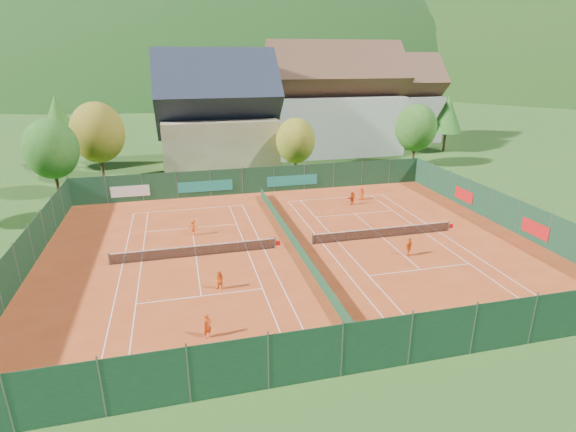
% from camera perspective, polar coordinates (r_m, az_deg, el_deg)
% --- Properties ---
extents(ground, '(600.00, 600.00, 0.00)m').
position_cam_1_polar(ground, '(37.31, 0.75, -3.93)').
color(ground, '#254C17').
rests_on(ground, ground).
extents(clay_pad, '(40.00, 32.00, 0.01)m').
position_cam_1_polar(clay_pad, '(37.30, 0.75, -3.89)').
color(clay_pad, '#AA3D19').
rests_on(clay_pad, ground).
extents(court_markings_left, '(11.03, 23.83, 0.00)m').
position_cam_1_polar(court_markings_left, '(36.26, -11.62, -5.03)').
color(court_markings_left, white).
rests_on(court_markings_left, ground).
extents(court_markings_right, '(11.03, 23.83, 0.00)m').
position_cam_1_polar(court_markings_right, '(39.95, 11.93, -2.68)').
color(court_markings_right, white).
rests_on(court_markings_right, ground).
extents(tennis_net_left, '(13.30, 0.10, 1.02)m').
position_cam_1_polar(tennis_net_left, '(36.06, -11.43, -4.30)').
color(tennis_net_left, '#59595B').
rests_on(tennis_net_left, ground).
extents(tennis_net_right, '(13.30, 0.10, 1.02)m').
position_cam_1_polar(tennis_net_right, '(39.83, 12.18, -2.00)').
color(tennis_net_right, '#59595B').
rests_on(tennis_net_right, ground).
extents(court_divider, '(0.03, 28.80, 1.00)m').
position_cam_1_polar(court_divider, '(37.11, 0.75, -3.19)').
color(court_divider, '#143821').
rests_on(court_divider, ground).
extents(fence_north, '(40.00, 0.10, 3.00)m').
position_cam_1_polar(fence_north, '(51.52, -4.29, 4.50)').
color(fence_north, '#163D24').
rests_on(fence_north, ground).
extents(fence_south, '(40.00, 0.04, 3.00)m').
position_cam_1_polar(fence_south, '(23.41, 11.19, -15.78)').
color(fence_south, '#13351F').
rests_on(fence_south, ground).
extents(fence_west, '(0.04, 32.00, 3.00)m').
position_cam_1_polar(fence_west, '(37.39, -30.48, -4.24)').
color(fence_west, '#13351D').
rests_on(fence_west, ground).
extents(fence_east, '(0.09, 32.00, 3.00)m').
position_cam_1_polar(fence_east, '(45.87, 25.67, 0.65)').
color(fence_east, '#12331F').
rests_on(fence_east, ground).
extents(chalet, '(16.20, 12.00, 16.00)m').
position_cam_1_polar(chalet, '(63.84, -8.95, 12.00)').
color(chalet, '#C4B58A').
rests_on(chalet, ground).
extents(hotel_block_a, '(21.60, 11.00, 17.25)m').
position_cam_1_polar(hotel_block_a, '(73.73, 5.82, 13.74)').
color(hotel_block_a, silver).
rests_on(hotel_block_a, ground).
extents(hotel_block_b, '(17.28, 10.00, 15.50)m').
position_cam_1_polar(hotel_block_b, '(86.64, 12.98, 13.73)').
color(hotel_block_b, silver).
rests_on(hotel_block_b, ground).
extents(tree_west_front, '(5.72, 5.72, 8.69)m').
position_cam_1_polar(tree_west_front, '(55.49, -27.87, 7.54)').
color(tree_west_front, '#442B18').
rests_on(tree_west_front, ground).
extents(tree_west_mid, '(6.44, 6.44, 9.78)m').
position_cam_1_polar(tree_west_mid, '(60.41, -23.03, 9.73)').
color(tree_west_mid, '#462C19').
rests_on(tree_west_mid, ground).
extents(tree_west_back, '(5.60, 5.60, 10.00)m').
position_cam_1_polar(tree_west_back, '(69.23, -27.17, 10.80)').
color(tree_west_back, '#4D341B').
rests_on(tree_west_back, ground).
extents(tree_center, '(5.01, 5.01, 7.60)m').
position_cam_1_polar(tree_center, '(57.89, 0.97, 9.54)').
color(tree_center, '#412917').
rests_on(tree_center, ground).
extents(tree_east_front, '(5.72, 5.72, 8.69)m').
position_cam_1_polar(tree_east_front, '(66.47, 15.94, 10.72)').
color(tree_east_front, '#452C18').
rests_on(tree_east_front, ground).
extents(tree_east_mid, '(5.04, 5.04, 9.00)m').
position_cam_1_polar(tree_east_mid, '(78.34, 19.60, 12.11)').
color(tree_east_mid, '#422517').
rests_on(tree_east_mid, ground).
extents(tree_east_back, '(7.15, 7.15, 10.86)m').
position_cam_1_polar(tree_east_back, '(81.30, 11.67, 13.54)').
color(tree_east_back, '#442F18').
rests_on(tree_east_back, ground).
extents(mountain_backdrop, '(820.00, 530.00, 242.00)m').
position_cam_1_polar(mountain_backdrop, '(274.59, -6.03, 8.15)').
color(mountain_backdrop, black).
rests_on(mountain_backdrop, ground).
extents(ball_hopper, '(0.34, 0.34, 0.80)m').
position_cam_1_polar(ball_hopper, '(31.58, 26.74, -9.71)').
color(ball_hopper, slate).
rests_on(ball_hopper, ground).
extents(loose_ball_0, '(0.07, 0.07, 0.07)m').
position_cam_1_polar(loose_ball_0, '(30.90, -17.26, -10.12)').
color(loose_ball_0, '#CCD833').
rests_on(loose_ball_0, ground).
extents(loose_ball_1, '(0.07, 0.07, 0.07)m').
position_cam_1_polar(loose_ball_1, '(29.73, 17.94, -11.46)').
color(loose_ball_1, '#CCD833').
rests_on(loose_ball_1, ground).
extents(loose_ball_2, '(0.07, 0.07, 0.07)m').
position_cam_1_polar(loose_ball_2, '(42.20, 3.26, -1.01)').
color(loose_ball_2, '#CCD833').
rests_on(loose_ball_2, ground).
extents(loose_ball_3, '(0.07, 0.07, 0.07)m').
position_cam_1_polar(loose_ball_3, '(41.71, -9.85, -1.53)').
color(loose_ball_3, '#CCD833').
rests_on(loose_ball_3, ground).
extents(loose_ball_4, '(0.07, 0.07, 0.07)m').
position_cam_1_polar(loose_ball_4, '(35.70, 15.60, -5.75)').
color(loose_ball_4, '#CCD833').
rests_on(loose_ball_4, ground).
extents(player_left_near, '(0.66, 0.61, 1.52)m').
position_cam_1_polar(player_left_near, '(26.11, -10.21, -13.55)').
color(player_left_near, '#D74613').
rests_on(player_left_near, ground).
extents(player_left_mid, '(0.85, 0.82, 1.38)m').
position_cam_1_polar(player_left_mid, '(30.77, -8.66, -8.12)').
color(player_left_mid, orange).
rests_on(player_left_mid, ground).
extents(player_left_far, '(1.04, 0.73, 1.46)m').
position_cam_1_polar(player_left_far, '(40.26, -11.97, -1.41)').
color(player_left_far, '#E34F14').
rests_on(player_left_far, ground).
extents(player_right_near, '(0.98, 0.79, 1.55)m').
position_cam_1_polar(player_right_near, '(36.58, 15.12, -3.80)').
color(player_right_near, '#DF5B13').
rests_on(player_right_near, ground).
extents(player_right_far_a, '(0.73, 0.49, 1.47)m').
position_cam_1_polar(player_right_far_a, '(49.72, 9.30, 2.85)').
color(player_right_far_a, '#E44814').
rests_on(player_right_far_a, ground).
extents(player_right_far_b, '(1.39, 1.07, 1.47)m').
position_cam_1_polar(player_right_far_b, '(47.94, 8.13, 2.27)').
color(player_right_far_b, '#CF4412').
rests_on(player_right_far_b, ground).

